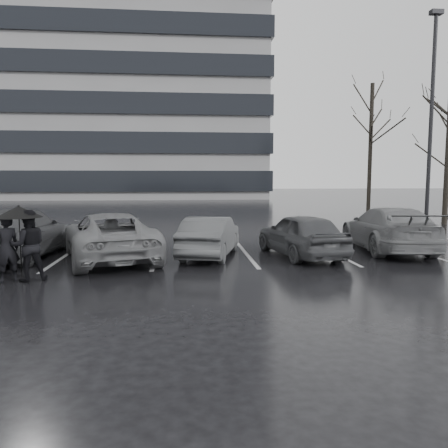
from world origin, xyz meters
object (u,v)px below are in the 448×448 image
at_px(car_east, 388,229).
at_px(tree_ne, 447,159).
at_px(car_west_c, 17,233).
at_px(lamp_post, 430,134).
at_px(pedestrian_right, 28,245).
at_px(pedestrian_left, 6,249).
at_px(car_main, 301,235).
at_px(car_west_b, 110,236).
at_px(tree_north, 370,149).
at_px(car_west_a, 210,236).
at_px(tree_east, 448,145).

height_order(car_east, tree_ne, tree_ne).
bearing_deg(car_west_c, lamp_post, -161.48).
height_order(pedestrian_right, tree_ne, tree_ne).
height_order(pedestrian_left, lamp_post, lamp_post).
distance_m(pedestrian_left, lamp_post, 16.40).
height_order(car_main, pedestrian_right, pedestrian_right).
relative_size(car_west_c, car_east, 1.03).
relative_size(car_west_b, pedestrian_right, 3.00).
height_order(car_west_c, lamp_post, lamp_post).
distance_m(car_west_b, tree_north, 21.33).
relative_size(car_main, lamp_post, 0.43).
relative_size(car_west_c, pedestrian_right, 3.06).
bearing_deg(pedestrian_right, car_west_b, -142.97).
xyz_separation_m(car_west_c, lamp_post, (15.23, 4.03, 3.44)).
relative_size(pedestrian_right, tree_ne, 0.24).
height_order(car_main, lamp_post, lamp_post).
distance_m(pedestrian_left, tree_ne, 24.98).
xyz_separation_m(car_main, pedestrian_right, (-7.17, -2.53, 0.17)).
xyz_separation_m(pedestrian_left, tree_ne, (19.91, 14.84, 2.72)).
distance_m(car_west_b, car_east, 8.93).
xyz_separation_m(car_west_a, pedestrian_right, (-4.41, -2.80, 0.22)).
relative_size(car_west_c, tree_ne, 0.73).
distance_m(tree_ne, tree_north, 4.67).
xyz_separation_m(car_east, tree_east, (6.63, 7.40, 3.28)).
distance_m(car_west_b, pedestrian_right, 2.90).
bearing_deg(tree_ne, pedestrian_right, -142.91).
xyz_separation_m(car_main, car_west_a, (-2.76, 0.27, -0.05)).
height_order(pedestrian_right, tree_east, tree_east).
relative_size(pedestrian_left, lamp_post, 0.17).
relative_size(car_east, lamp_post, 0.54).
relative_size(car_west_a, pedestrian_left, 2.36).
relative_size(lamp_post, tree_east, 1.14).
xyz_separation_m(lamp_post, tree_east, (3.10, 3.60, -0.18)).
xyz_separation_m(car_west_c, tree_north, (17.33, 14.62, 3.51)).
xyz_separation_m(car_west_b, lamp_post, (12.42, 4.61, 3.49)).
distance_m(car_west_a, tree_ne, 19.42).
bearing_deg(tree_north, tree_east, -81.87).
distance_m(car_main, car_east, 3.26).
bearing_deg(lamp_post, car_west_a, -155.47).
relative_size(car_west_b, tree_ne, 0.71).
relative_size(lamp_post, tree_north, 1.07).
bearing_deg(car_west_a, car_east, -160.32).
distance_m(car_main, tree_north, 17.91).
bearing_deg(car_west_b, car_west_a, 168.86).
xyz_separation_m(tree_ne, tree_north, (-3.50, 3.00, 0.75)).
relative_size(pedestrian_left, tree_east, 0.20).
height_order(car_west_c, tree_north, tree_north).
bearing_deg(tree_east, tree_ne, 57.99).
bearing_deg(tree_ne, car_main, -135.26).
height_order(car_east, lamp_post, lamp_post).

